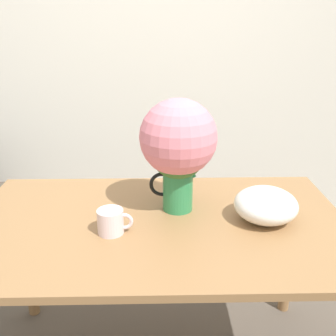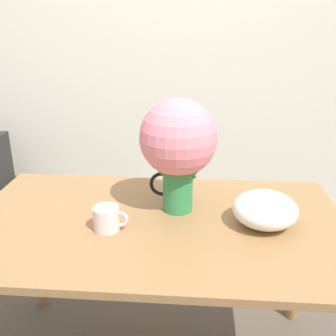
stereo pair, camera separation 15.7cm
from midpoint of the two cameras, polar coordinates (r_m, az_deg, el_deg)
wall_back at (r=2.90m, az=2.28°, el=15.57°), size 8.00×0.05×2.60m
table at (r=1.67m, az=0.97°, el=-10.64°), size 1.55×0.92×0.80m
flower_vase at (r=1.60m, az=4.30°, el=3.29°), size 0.32×0.32×0.48m
coffee_mug at (r=1.54m, az=-5.94°, el=-7.38°), size 0.14×0.10×0.10m
white_bowl at (r=1.62m, az=16.63°, el=-5.84°), size 0.26×0.26×0.14m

